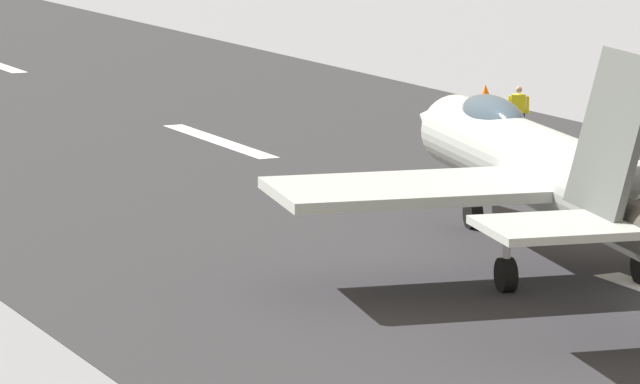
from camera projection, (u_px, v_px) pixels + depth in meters
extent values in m
cube|color=white|center=(218.00, 141.00, 63.44)|extent=(8.00, 0.70, 0.00)
cylinder|color=#B3B9B4|center=(547.00, 170.00, 43.86)|extent=(13.19, 4.40, 1.82)
cone|color=#B3B9B4|center=(437.00, 122.00, 51.53)|extent=(3.27, 2.12, 1.55)
ellipsoid|color=#3F5160|center=(493.00, 118.00, 47.26)|extent=(3.75, 1.80, 1.10)
cube|color=#B3B9B4|center=(402.00, 190.00, 42.01)|extent=(4.45, 6.18, 0.24)
cube|color=#B3B9B4|center=(557.00, 227.00, 36.86)|extent=(2.91, 3.22, 0.16)
cube|color=#555957|center=(612.00, 133.00, 37.90)|extent=(2.74, 1.45, 3.14)
cylinder|color=silver|center=(473.00, 202.00, 48.94)|extent=(0.18, 0.18, 1.40)
cylinder|color=black|center=(473.00, 214.00, 49.00)|extent=(0.80, 0.45, 0.76)
cylinder|color=silver|center=(506.00, 260.00, 42.03)|extent=(0.18, 0.18, 1.40)
cylinder|color=black|center=(506.00, 275.00, 42.09)|extent=(0.80, 0.45, 0.76)
cube|color=#1E2338|center=(518.00, 123.00, 64.42)|extent=(0.24, 0.36, 0.89)
cube|color=yellow|center=(519.00, 104.00, 64.30)|extent=(0.50, 0.52, 0.60)
sphere|color=tan|center=(519.00, 90.00, 64.22)|extent=(0.22, 0.22, 0.22)
cylinder|color=yellow|center=(510.00, 104.00, 64.38)|extent=(0.10, 0.10, 0.57)
cylinder|color=yellow|center=(528.00, 105.00, 64.23)|extent=(0.10, 0.10, 0.57)
cone|color=orange|center=(486.00, 92.00, 73.95)|extent=(0.44, 0.44, 0.55)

